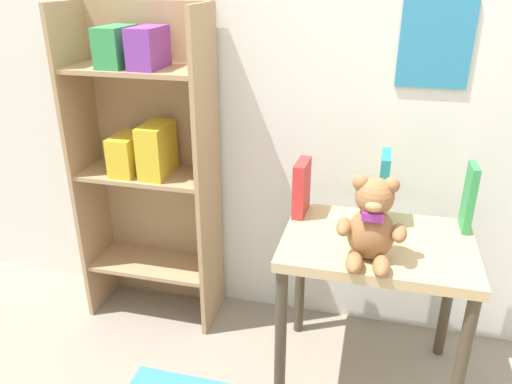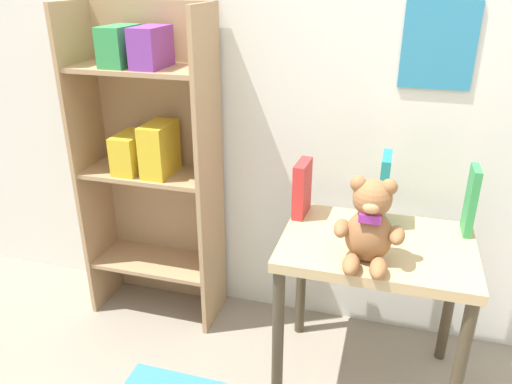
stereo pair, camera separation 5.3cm
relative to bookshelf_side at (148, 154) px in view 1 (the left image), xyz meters
The scene contains 7 objects.
wall_back 0.97m from the bookshelf_side, 10.34° to the left, with size 4.80×0.07×2.50m.
bookshelf_side is the anchor object (origin of this frame).
display_table 0.99m from the bookshelf_side, 13.78° to the right, with size 0.64×0.46×0.59m.
teddy_bear 0.98m from the bookshelf_side, 21.87° to the right, with size 0.21×0.19×0.28m.
book_standing_red 0.66m from the bookshelf_side, ahead, with size 0.04×0.13×0.20m, color red.
book_standing_teal 0.94m from the bookshelf_side, ahead, with size 0.03×0.14×0.26m, color teal.
book_standing_green 1.23m from the bookshelf_side, ahead, with size 0.03×0.11×0.24m, color #33934C.
Camera 1 is at (0.09, -0.38, 1.41)m, focal length 35.00 mm.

